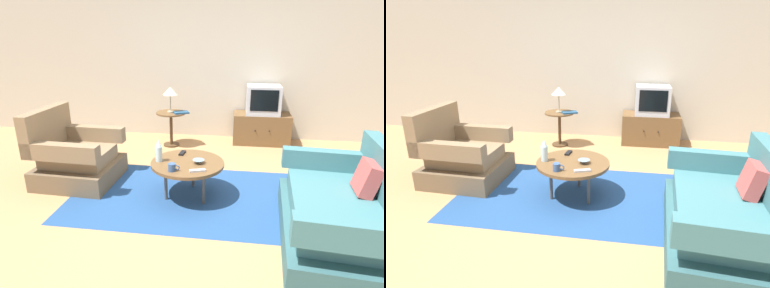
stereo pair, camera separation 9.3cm
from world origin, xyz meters
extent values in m
plane|color=#AD7F51|center=(0.00, 0.00, 0.00)|extent=(16.00, 16.00, 0.00)
cube|color=#BCB29E|center=(0.00, 2.52, 1.35)|extent=(9.00, 0.12, 2.70)
cube|color=navy|center=(-0.09, 0.12, 0.00)|extent=(2.67, 1.59, 0.00)
cube|color=brown|center=(-1.51, 0.34, 0.12)|extent=(0.95, 0.91, 0.24)
cube|color=#846B4C|center=(-1.51, 0.34, 0.33)|extent=(0.80, 0.63, 0.18)
cube|color=#846B4C|center=(-1.89, 0.35, 0.67)|extent=(0.18, 0.88, 0.50)
cube|color=#846B4C|center=(-1.52, -0.03, 0.52)|extent=(0.92, 0.18, 0.20)
cube|color=#846B4C|center=(-1.49, 0.70, 0.52)|extent=(0.92, 0.18, 0.20)
cube|color=#325C60|center=(1.33, -0.54, 0.12)|extent=(1.04, 1.58, 0.24)
cube|color=#3D7075|center=(1.33, -0.54, 0.33)|extent=(0.87, 1.29, 0.18)
cube|color=#3D7075|center=(1.39, 0.14, 0.52)|extent=(0.92, 0.22, 0.21)
cube|color=#3D7075|center=(1.28, -1.23, 0.52)|extent=(0.92, 0.22, 0.21)
cube|color=#C64C47|center=(1.59, -0.37, 0.56)|extent=(0.21, 0.30, 0.31)
cylinder|color=brown|center=(-0.09, 0.12, 0.41)|extent=(0.82, 0.82, 0.04)
cylinder|color=#4C4742|center=(-0.06, 0.37, 0.19)|extent=(0.04, 0.04, 0.39)
cylinder|color=#4C4742|center=(-0.32, 0.00, 0.19)|extent=(0.04, 0.04, 0.39)
cylinder|color=#4C4742|center=(0.11, -0.04, 0.19)|extent=(0.04, 0.04, 0.39)
cylinder|color=brown|center=(-0.63, 1.83, 0.56)|extent=(0.48, 0.48, 0.02)
cylinder|color=#47311C|center=(-0.63, 1.83, 0.27)|extent=(0.05, 0.05, 0.55)
cylinder|color=#47311C|center=(-0.63, 1.83, 0.01)|extent=(0.27, 0.27, 0.02)
cube|color=brown|center=(0.86, 2.18, 0.26)|extent=(0.94, 0.48, 0.51)
sphere|color=black|center=(0.75, 1.93, 0.28)|extent=(0.02, 0.02, 0.02)
sphere|color=black|center=(0.97, 1.93, 0.28)|extent=(0.02, 0.02, 0.02)
cube|color=#B7B7BC|center=(0.86, 2.19, 0.75)|extent=(0.55, 0.46, 0.47)
cube|color=black|center=(0.86, 1.96, 0.78)|extent=(0.44, 0.01, 0.34)
cylinder|color=#9E937A|center=(-0.64, 1.82, 0.58)|extent=(0.11, 0.11, 0.02)
cylinder|color=#9E937A|center=(-0.64, 1.82, 0.72)|extent=(0.02, 0.02, 0.27)
cone|color=beige|center=(-0.64, 1.82, 0.92)|extent=(0.24, 0.24, 0.12)
cylinder|color=silver|center=(-0.41, 0.10, 0.51)|extent=(0.08, 0.08, 0.17)
cone|color=silver|center=(-0.41, 0.10, 0.63)|extent=(0.07, 0.07, 0.07)
cylinder|color=#335184|center=(-0.22, -0.15, 0.46)|extent=(0.08, 0.08, 0.08)
torus|color=#335184|center=(-0.16, -0.15, 0.46)|extent=(0.06, 0.01, 0.06)
cone|color=slate|center=(0.03, 0.10, 0.44)|extent=(0.13, 0.13, 0.04)
cube|color=black|center=(-0.19, 0.36, 0.43)|extent=(0.07, 0.15, 0.02)
cube|color=#B2B2B7|center=(0.05, -0.12, 0.43)|extent=(0.18, 0.10, 0.02)
cube|color=navy|center=(-0.45, 1.78, 0.58)|extent=(0.27, 0.23, 0.03)
camera|label=1|loc=(0.41, -3.10, 1.77)|focal=29.48mm
camera|label=2|loc=(0.50, -3.09, 1.77)|focal=29.48mm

